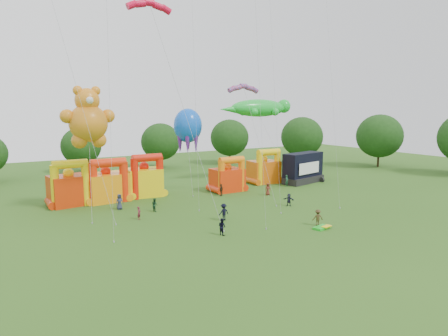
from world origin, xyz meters
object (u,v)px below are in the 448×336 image
bouncy_castle_2 (145,180)px  octopus_kite (188,131)px  teddy_bear_kite (89,141)px  gecko_kite (268,130)px  spectator_0 (119,202)px  bouncy_castle_0 (70,188)px  stage_trailer (303,168)px  spectator_4 (221,190)px

bouncy_castle_2 → octopus_kite: 9.47m
teddy_bear_kite → gecko_kite: 31.67m
teddy_bear_kite → spectator_0: 8.49m
bouncy_castle_0 → stage_trailer: bearing=-4.9°
bouncy_castle_0 → spectator_4: bearing=-15.0°
spectator_0 → bouncy_castle_0: bearing=122.5°
bouncy_castle_0 → spectator_0: bouncy_castle_0 is taller
spectator_4 → gecko_kite: bearing=170.7°
teddy_bear_kite → octopus_kite: size_ratio=1.21×
teddy_bear_kite → octopus_kite: (14.87, 3.79, 0.61)m
octopus_kite → spectator_0: 14.78m
teddy_bear_kite → spectator_0: teddy_bear_kite is taller
bouncy_castle_0 → spectator_0: bearing=-48.1°
bouncy_castle_2 → spectator_4: (9.55, -5.60, -1.51)m
octopus_kite → spectator_0: bearing=-161.6°
bouncy_castle_0 → stage_trailer: size_ratio=0.72×
gecko_kite → bouncy_castle_2: bearing=-179.2°
bouncy_castle_2 → teddy_bear_kite: size_ratio=0.41×
bouncy_castle_2 → gecko_kite: size_ratio=0.43×
bouncy_castle_2 → stage_trailer: 27.31m
bouncy_castle_2 → stage_trailer: size_ratio=0.74×
bouncy_castle_0 → bouncy_castle_2: (10.41, 0.27, 0.05)m
spectator_4 → bouncy_castle_2: bearing=-64.6°
bouncy_castle_0 → teddy_bear_kite: 8.60m
spectator_0 → spectator_4: bearing=-8.6°
bouncy_castle_2 → spectator_0: bouncy_castle_2 is taller
bouncy_castle_2 → octopus_kite: bearing=-17.8°
teddy_bear_kite → spectator_4: teddy_bear_kite is taller
bouncy_castle_2 → stage_trailer: bearing=-7.4°
stage_trailer → gecko_kite: (-4.80, 3.82, 6.47)m
teddy_bear_kite → bouncy_castle_0: bearing=106.4°
bouncy_castle_0 → octopus_kite: bearing=-5.8°
stage_trailer → spectator_0: bearing=-176.0°
teddy_bear_kite → spectator_4: size_ratio=8.65×
octopus_kite → teddy_bear_kite: bearing=-165.7°
gecko_kite → octopus_kite: size_ratio=1.15×
spectator_0 → spectator_4: 15.01m
stage_trailer → spectator_4: (-17.53, -2.09, -1.61)m
bouncy_castle_0 → gecko_kite: size_ratio=0.42×
octopus_kite → bouncy_castle_2: bearing=162.2°
teddy_bear_kite → spectator_4: (18.35, 0.13, -7.90)m
bouncy_castle_0 → gecko_kite: 33.36m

